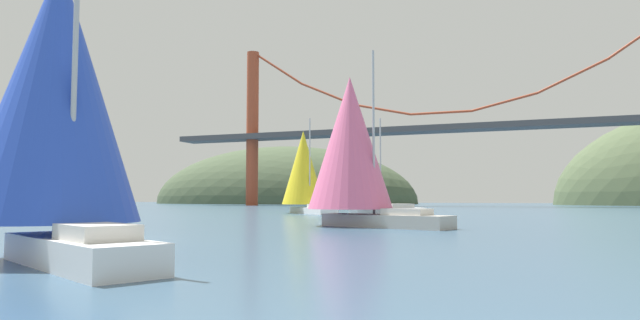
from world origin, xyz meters
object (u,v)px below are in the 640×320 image
sailboat_white_mainsail (368,169)px  sailboat_blue_spinnaker (57,97)px  sailboat_pink_spinnaker (352,146)px  sailboat_yellow_sail (304,170)px

sailboat_white_mainsail → sailboat_blue_spinnaker: (1.88, -37.34, 0.09)m
sailboat_pink_spinnaker → sailboat_blue_spinnaker: bearing=-95.9°
sailboat_yellow_sail → sailboat_blue_spinnaker: bearing=-75.7°
sailboat_white_mainsail → sailboat_blue_spinnaker: 37.39m
sailboat_blue_spinnaker → sailboat_white_mainsail: bearing=92.9°
sailboat_pink_spinnaker → sailboat_blue_spinnaker: size_ratio=1.16×
sailboat_pink_spinnaker → sailboat_white_mainsail: (-3.97, 17.29, -0.44)m
sailboat_white_mainsail → sailboat_pink_spinnaker: bearing=-77.1°
sailboat_yellow_sail → sailboat_pink_spinnaker: bearing=-61.5°
sailboat_yellow_sail → sailboat_white_mainsail: sailboat_yellow_sail is taller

